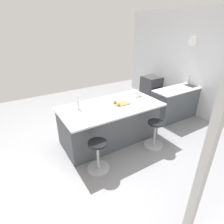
% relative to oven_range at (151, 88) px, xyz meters
% --- Properties ---
extents(ground_plane, '(7.78, 7.78, 0.00)m').
position_rel_oven_range_xyz_m(ground_plane, '(2.64, 1.35, -0.43)').
color(ground_plane, gray).
extents(interior_partition_left, '(0.15, 5.75, 2.99)m').
position_rel_oven_range_xyz_m(interior_partition_left, '(-0.35, 1.35, 1.06)').
color(interior_partition_left, silver).
rests_on(interior_partition_left, ground_plane).
extents(sink_cabinet, '(2.20, 0.60, 1.18)m').
position_rel_oven_range_xyz_m(sink_cabinet, '(-0.00, 1.45, 0.02)').
color(sink_cabinet, '#4C5156').
rests_on(sink_cabinet, ground_plane).
extents(oven_range, '(0.60, 0.61, 0.87)m').
position_rel_oven_range_xyz_m(oven_range, '(0.00, 0.00, 0.00)').
color(oven_range, '#38383D').
rests_on(oven_range, ground_plane).
extents(kitchen_island, '(2.30, 1.19, 0.92)m').
position_rel_oven_range_xyz_m(kitchen_island, '(2.63, 1.45, 0.03)').
color(kitchen_island, '#4C5156').
rests_on(kitchen_island, ground_plane).
extents(stool_by_window, '(0.44, 0.44, 0.63)m').
position_rel_oven_range_xyz_m(stool_by_window, '(1.91, 2.22, -0.14)').
color(stool_by_window, '#B7B7BC').
rests_on(stool_by_window, ground_plane).
extents(stool_middle, '(0.44, 0.44, 0.63)m').
position_rel_oven_range_xyz_m(stool_middle, '(3.36, 2.22, -0.14)').
color(stool_middle, '#B7B7BC').
rests_on(stool_middle, ground_plane).
extents(cutting_board, '(0.36, 0.24, 0.02)m').
position_rel_oven_range_xyz_m(cutting_board, '(2.37, 1.54, 0.49)').
color(cutting_board, olive).
rests_on(cutting_board, kitchen_island).
extents(apple_yellow, '(0.07, 0.07, 0.07)m').
position_rel_oven_range_xyz_m(apple_yellow, '(2.50, 1.59, 0.54)').
color(apple_yellow, gold).
rests_on(apple_yellow, cutting_board).
extents(apple_green, '(0.07, 0.07, 0.07)m').
position_rel_oven_range_xyz_m(apple_green, '(2.50, 1.46, 0.54)').
color(apple_green, '#609E2D').
rests_on(apple_green, cutting_board).
extents(water_bottle, '(0.06, 0.06, 0.31)m').
position_rel_oven_range_xyz_m(water_bottle, '(3.32, 1.30, 0.60)').
color(water_bottle, silver).
rests_on(water_bottle, kitchen_island).
extents(fruit_bowl, '(0.24, 0.24, 0.07)m').
position_rel_oven_range_xyz_m(fruit_bowl, '(1.76, 1.32, 0.52)').
color(fruit_bowl, silver).
rests_on(fruit_bowl, kitchen_island).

